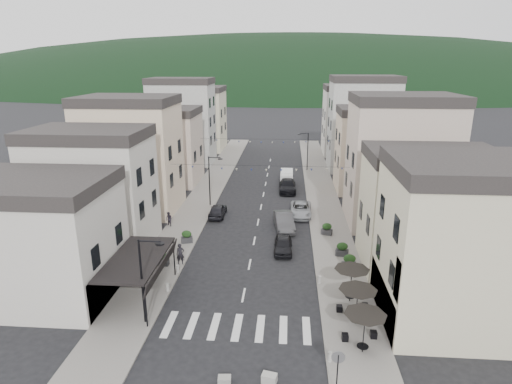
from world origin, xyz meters
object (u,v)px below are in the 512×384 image
delivery_van (287,177)px  pedestrian_a (180,254)px  parked_car_b (284,221)px  parked_car_e (218,210)px  parked_car_c (301,209)px  parked_car_d (288,186)px  parked_car_a (283,245)px  pedestrian_b (169,219)px

delivery_van → pedestrian_a: delivery_van is taller
parked_car_b → parked_car_e: size_ratio=1.21×
delivery_van → pedestrian_a: size_ratio=2.32×
parked_car_c → pedestrian_a: 16.70m
parked_car_e → parked_car_d: bearing=-126.9°
parked_car_d → pedestrian_a: bearing=-113.1°
parked_car_a → pedestrian_b: 12.99m
parked_car_a → delivery_van: size_ratio=0.94×
parked_car_d → delivery_van: delivery_van is taller
parked_car_e → parked_car_b: bearing=157.4°
parked_car_b → parked_car_a: bearing=-97.7°
delivery_van → pedestrian_b: delivery_van is taller
parked_car_b → pedestrian_b: bearing=174.4°
parked_car_d → delivery_van: bearing=91.1°
parked_car_c → pedestrian_a: pedestrian_a is taller
parked_car_e → pedestrian_b: size_ratio=2.76×
parked_car_d → pedestrian_b: (-12.21, -13.70, 0.10)m
pedestrian_a → parked_car_d: bearing=46.2°
parked_car_c → pedestrian_b: bearing=-159.9°
parked_car_d → parked_car_e: bearing=-128.4°
parked_car_a → parked_car_e: parked_car_e is taller
parked_car_b → delivery_van: delivery_van is taller
parked_car_c → pedestrian_b: (-13.73, -4.57, 0.17)m
parked_car_a → pedestrian_a: 9.24m
parked_car_d → delivery_van: (-0.15, 3.60, 0.23)m
parked_car_d → pedestrian_b: bearing=-133.0°
parked_car_a → parked_car_e: (-7.40, 8.66, 0.03)m
parked_car_a → delivery_van: bearing=89.1°
parked_car_e → pedestrian_b: 5.75m
parked_car_c → delivery_van: (-1.67, 12.74, 0.29)m
parked_car_a → parked_car_d: 18.83m
parked_car_b → parked_car_d: size_ratio=0.95×
parked_car_e → parked_car_c: bearing=-173.4°
delivery_van → pedestrian_b: 21.09m
parked_car_b → delivery_van: size_ratio=1.19×
delivery_van → pedestrian_a: (-8.73, -25.81, 0.04)m
parked_car_a → pedestrian_b: bearing=156.2°
delivery_van → parked_car_c: bearing=-82.6°
parked_car_d → delivery_van: 3.62m
parked_car_c → delivery_van: bearing=99.1°
parked_car_b → parked_car_e: parked_car_b is taller
parked_car_d → pedestrian_b: 18.35m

